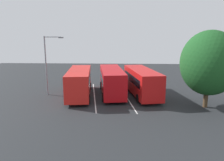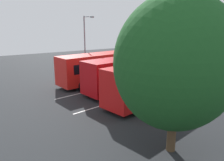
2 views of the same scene
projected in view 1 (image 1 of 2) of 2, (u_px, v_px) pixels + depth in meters
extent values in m
plane|color=#232628|center=(110.00, 95.00, 25.43)|extent=(64.63, 64.63, 0.00)
cube|color=red|center=(141.00, 81.00, 25.17)|extent=(9.45, 4.07, 2.83)
cube|color=black|center=(133.00, 69.00, 29.43)|extent=(0.51, 2.16, 1.19)
cube|color=black|center=(132.00, 79.00, 24.95)|extent=(7.58, 1.46, 0.91)
cube|color=black|center=(151.00, 78.00, 25.26)|extent=(7.58, 1.46, 0.91)
cube|color=black|center=(133.00, 66.00, 29.35)|extent=(0.45, 1.96, 0.32)
cube|color=black|center=(133.00, 83.00, 29.85)|extent=(0.50, 2.25, 0.36)
cylinder|color=black|center=(127.00, 86.00, 28.12)|extent=(0.99, 0.45, 0.95)
cylinder|color=black|center=(144.00, 86.00, 28.43)|extent=(0.99, 0.45, 0.95)
cylinder|color=black|center=(138.00, 98.00, 22.43)|extent=(0.99, 0.45, 0.95)
cylinder|color=black|center=(159.00, 98.00, 22.73)|extent=(0.99, 0.45, 0.95)
cube|color=#B70C11|center=(112.00, 80.00, 25.60)|extent=(9.41, 3.71, 2.83)
cube|color=#19232D|center=(109.00, 69.00, 29.88)|extent=(0.42, 2.17, 1.19)
cube|color=#19232D|center=(102.00, 78.00, 25.42)|extent=(7.63, 1.14, 0.91)
cube|color=#19232D|center=(121.00, 78.00, 25.64)|extent=(7.63, 1.14, 0.91)
cube|color=black|center=(109.00, 66.00, 29.80)|extent=(0.37, 1.97, 0.32)
cube|color=black|center=(109.00, 82.00, 30.30)|extent=(0.41, 2.26, 0.36)
cylinder|color=black|center=(101.00, 85.00, 28.61)|extent=(0.98, 0.41, 0.95)
cylinder|color=black|center=(118.00, 85.00, 28.82)|extent=(0.98, 0.41, 0.95)
cylinder|color=black|center=(103.00, 97.00, 22.89)|extent=(0.98, 0.41, 0.95)
cylinder|color=black|center=(125.00, 97.00, 23.10)|extent=(0.98, 0.41, 0.95)
cube|color=red|center=(79.00, 82.00, 24.88)|extent=(9.40, 3.59, 2.83)
cube|color=black|center=(82.00, 70.00, 29.16)|extent=(0.39, 2.17, 1.19)
cube|color=black|center=(69.00, 79.00, 24.72)|extent=(7.64, 1.04, 0.91)
cube|color=black|center=(90.00, 79.00, 24.90)|extent=(7.64, 1.04, 0.91)
cube|color=black|center=(82.00, 66.00, 29.09)|extent=(0.35, 1.97, 0.32)
cube|color=black|center=(82.00, 83.00, 29.58)|extent=(0.38, 2.27, 0.36)
cylinder|color=black|center=(73.00, 87.00, 27.91)|extent=(0.98, 0.40, 0.95)
cylinder|color=black|center=(90.00, 86.00, 28.09)|extent=(0.98, 0.40, 0.95)
cylinder|color=black|center=(67.00, 99.00, 22.18)|extent=(0.98, 0.40, 0.95)
cylinder|color=black|center=(89.00, 99.00, 22.36)|extent=(0.98, 0.40, 0.95)
cylinder|color=#232833|center=(130.00, 80.00, 32.80)|extent=(0.13, 0.13, 0.79)
cylinder|color=#232833|center=(130.00, 80.00, 32.69)|extent=(0.13, 0.13, 0.79)
cylinder|color=#721966|center=(130.00, 76.00, 32.60)|extent=(0.45, 0.45, 0.63)
sphere|color=tan|center=(130.00, 73.00, 32.52)|extent=(0.21, 0.21, 0.21)
cylinder|color=gray|center=(46.00, 66.00, 25.04)|extent=(0.16, 0.16, 7.10)
cylinder|color=gray|center=(53.00, 37.00, 24.31)|extent=(0.11, 1.99, 0.10)
cube|color=slate|center=(61.00, 38.00, 24.29)|extent=(0.20, 0.56, 0.14)
cylinder|color=#4C3823|center=(206.00, 96.00, 20.87)|extent=(0.44, 0.44, 2.23)
ellipsoid|color=#194C1E|center=(209.00, 63.00, 20.19)|extent=(6.02, 5.42, 6.32)
cube|color=silver|center=(126.00, 95.00, 25.34)|extent=(12.56, 2.10, 0.01)
cube|color=silver|center=(94.00, 95.00, 25.51)|extent=(12.56, 2.10, 0.01)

